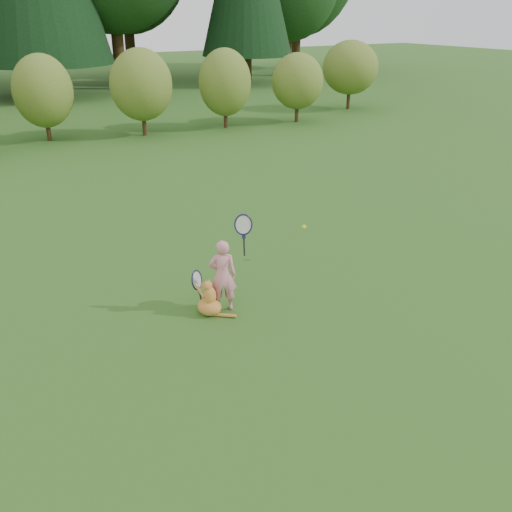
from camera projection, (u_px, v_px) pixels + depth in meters
ground at (273, 328)px, 7.53m from camera, size 100.00×100.00×0.00m
shrub_row at (48, 98)px, 17.27m from camera, size 28.00×3.00×2.80m
child at (223, 274)px, 7.80m from camera, size 0.63×0.43×1.56m
cat at (208, 296)px, 7.80m from camera, size 0.51×0.75×0.70m
tennis_ball at (304, 227)px, 9.32m from camera, size 0.07×0.07×0.07m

